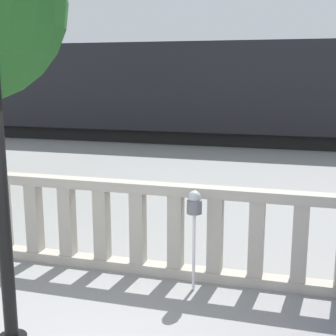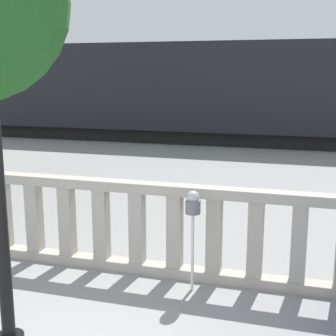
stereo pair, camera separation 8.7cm
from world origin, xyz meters
TOP-DOWN VIEW (x-y plane):
  - balustrade at (0.00, 2.92)m, footprint 14.17×0.24m
  - parking_meter at (0.90, 2.56)m, footprint 0.20×0.20m
  - train_near at (0.51, 15.83)m, footprint 28.65×2.80m
  - train_far at (-4.17, 27.10)m, footprint 22.60×3.02m

SIDE VIEW (x-z plane):
  - balustrade at x=0.00m, z-range 0.00..1.33m
  - parking_meter at x=0.90m, z-range 0.43..1.80m
  - train_far at x=-4.17m, z-range -0.21..4.30m
  - train_near at x=0.51m, z-range -0.21..4.37m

